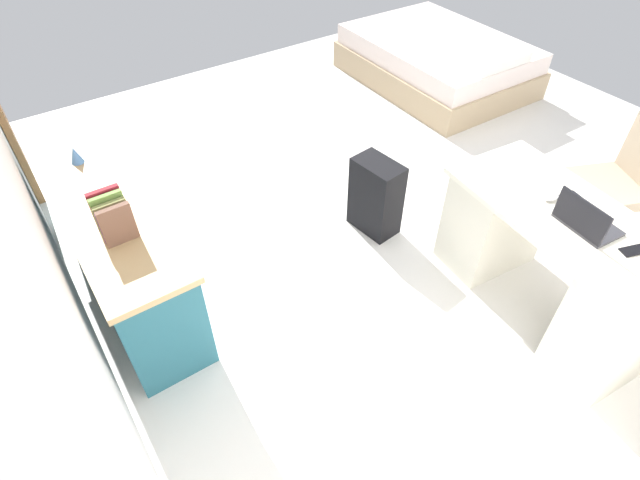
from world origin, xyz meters
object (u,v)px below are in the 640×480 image
Objects in this scene: office_chair at (614,192)px; desk at (553,261)px; figurine_small at (75,155)px; cell_phone_by_mouse at (568,197)px; suitcase_black at (376,197)px; credenza at (118,245)px; computer_mouse at (551,197)px; bed at (437,61)px; cell_phone_near_laptop at (634,251)px; laptop at (585,221)px.

desk is at bearing 101.19° from office_chair.
figurine_small is at bearing 57.30° from office_chair.
office_chair is at bearing -75.88° from cell_phone_by_mouse.
credenza is at bearing 68.43° from suitcase_black.
office_chair is 9.40× the size of computer_mouse.
office_chair reaches higher than cell_phone_by_mouse.
computer_mouse is at bearing -9.03° from desk.
suitcase_black is at bearing 125.80° from bed.
cell_phone_near_laptop is 1.00× the size of cell_phone_by_mouse.
desk reaches higher than bed.
laptop reaches higher than credenza.
cell_phone_by_mouse is 3.00m from figurine_small.
cell_phone_near_laptop is at bearing -138.81° from figurine_small.
computer_mouse is 0.74× the size of cell_phone_near_laptop.
figurine_small is (1.94, 3.02, 0.38)m from office_chair.
bed is at bearing -27.54° from computer_mouse.
computer_mouse reaches higher than cell_phone_near_laptop.
office_chair is at bearing 162.52° from bed.
suitcase_black is (-1.50, 2.08, 0.05)m from bed.
desk is at bearing 148.03° from bed.
laptop reaches higher than suitcase_black.
laptop is 0.27m from computer_mouse.
suitcase_black is 5.82× the size of computer_mouse.
figurine_small reaches higher than cell_phone_by_mouse.
credenza is 2.96m from cell_phone_near_laptop.
cell_phone_near_laptop is at bearing -176.61° from desk.
cell_phone_by_mouse is (-2.57, 1.56, 0.51)m from bed.
computer_mouse is (-2.52, 1.65, 0.52)m from bed.
office_chair reaches higher than computer_mouse.
suitcase_black is at bearing 36.77° from cell_phone_by_mouse.
figurine_small reaches higher than suitcase_black.
cell_phone_by_mouse reaches higher than bed.
computer_mouse is at bearing -163.50° from suitcase_black.
figurine_small is (-0.58, 3.81, 0.55)m from bed.
desk is 1.26m from suitcase_black.
office_chair is at bearing -116.12° from credenza.
office_chair is at bearing -78.81° from desk.
figurine_small is at bearing 0.19° from credenza.
figurine_small is (2.45, 2.15, 0.04)m from cell_phone_near_laptop.
computer_mouse reaches higher than credenza.
office_chair is at bearing -40.09° from cell_phone_near_laptop.
desk is at bearing 22.49° from cell_phone_near_laptop.
computer_mouse is at bearing 18.31° from cell_phone_near_laptop.
desk is 3.03m from figurine_small.
bed is (2.69, -1.68, -0.15)m from desk.
suitcase_black is at bearing -105.10° from credenza.
bed is 5.84× the size of laptop.
credenza is 0.62m from figurine_small.
cell_phone_by_mouse is at bearing 148.77° from bed.
figurine_small is at bearing 43.58° from laptop.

